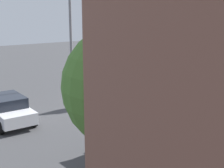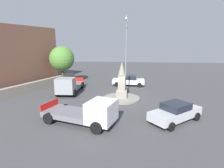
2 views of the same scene
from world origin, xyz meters
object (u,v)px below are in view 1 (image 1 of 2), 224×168
at_px(truck_grey_waiting, 170,118).
at_px(streetlamp, 70,21).
at_px(truck_white_approaching, 199,81).
at_px(car_silver_parked_left, 127,72).
at_px(tree_near_wall, 123,86).
at_px(car_white_passing, 7,108).
at_px(monument, 109,75).

bearing_deg(truck_grey_waiting, streetlamp, -79.33).
xyz_separation_m(streetlamp, truck_white_approaching, (-9.07, 2.45, -4.37)).
xyz_separation_m(car_silver_parked_left, tree_near_wall, (11.74, 13.24, 2.97)).
xyz_separation_m(car_silver_parked_left, truck_white_approaching, (-1.19, 6.47, 0.17)).
bearing_deg(car_white_passing, truck_white_approaching, 168.12).
height_order(monument, car_white_passing, monument).
relative_size(monument, tree_near_wall, 0.70).
xyz_separation_m(car_white_passing, car_silver_parked_left, (-11.79, -3.74, -0.01)).
height_order(car_silver_parked_left, tree_near_wall, tree_near_wall).
distance_m(monument, streetlamp, 4.29).
bearing_deg(streetlamp, monument, 172.40).
height_order(truck_grey_waiting, tree_near_wall, tree_near_wall).
xyz_separation_m(monument, truck_white_approaching, (-6.53, 2.11, -0.93)).
xyz_separation_m(truck_grey_waiting, tree_near_wall, (5.10, 2.59, 2.74)).
distance_m(streetlamp, car_silver_parked_left, 9.95).
bearing_deg(car_silver_parked_left, car_white_passing, 17.57).
xyz_separation_m(monument, tree_near_wall, (6.40, 8.88, 1.86)).
relative_size(truck_white_approaching, truck_grey_waiting, 1.06).
bearing_deg(tree_near_wall, streetlamp, -112.68).
bearing_deg(tree_near_wall, car_white_passing, -89.66).
height_order(car_white_passing, truck_grey_waiting, truck_grey_waiting).
bearing_deg(car_silver_parked_left, monument, 39.25).
distance_m(car_white_passing, tree_near_wall, 9.95).
bearing_deg(tree_near_wall, truck_grey_waiting, -153.08).
xyz_separation_m(streetlamp, car_white_passing, (3.91, -0.29, -4.54)).
height_order(monument, truck_white_approaching, monument).
bearing_deg(truck_white_approaching, truck_grey_waiting, 28.12).
relative_size(streetlamp, tree_near_wall, 1.64).
relative_size(monument, streetlamp, 0.43).
bearing_deg(monument, tree_near_wall, 54.22).
distance_m(monument, car_silver_parked_left, 6.98).
relative_size(monument, truck_white_approaching, 0.65).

